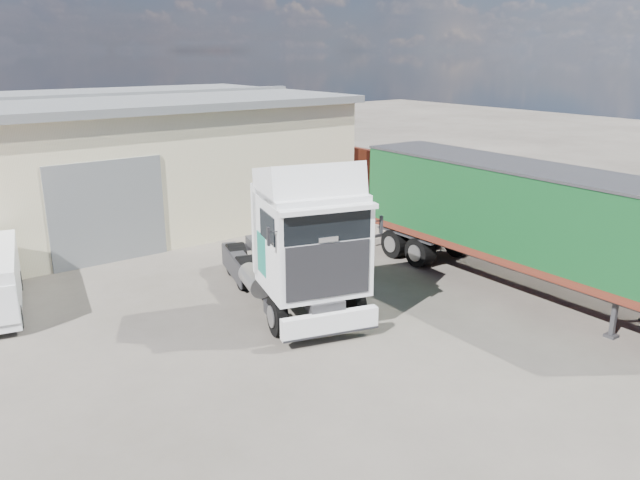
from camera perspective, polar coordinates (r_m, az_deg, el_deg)
ground at (r=15.68m, az=1.04°, el=-10.10°), size 120.00×120.00×0.00m
brick_boundary_wall at (r=26.98m, az=12.66°, el=3.92°), size 0.35×26.00×2.50m
tractor_unit at (r=17.25m, az=-1.74°, el=-0.75°), size 4.24×7.04×4.50m
box_trailer at (r=19.90m, az=17.81°, el=2.24°), size 2.74×11.70×3.87m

